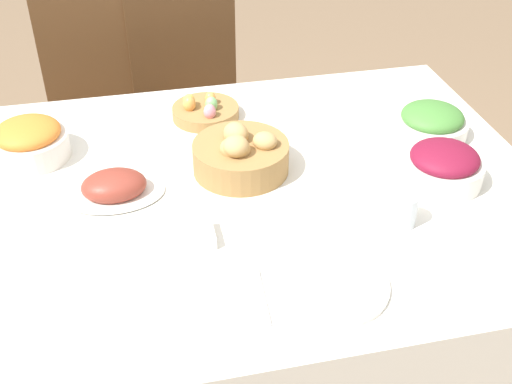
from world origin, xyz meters
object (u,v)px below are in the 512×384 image
object	(u,v)px
egg_basket	(205,111)
bread_basket	(241,155)
dinner_plate	(331,285)
spoon	(410,273)
beet_salad_bowl	(443,166)
fork	(262,296)
carrot_bowl	(29,141)
butter_dish	(184,237)
knife	(397,275)
chair_far_left	(102,112)
chair_far_center	(192,103)
drinking_cup	(403,209)
green_salad_bowl	(432,122)
ham_platter	(114,187)

from	to	relation	value
egg_basket	bread_basket	bearing A→B (deg)	-80.92
dinner_plate	egg_basket	bearing A→B (deg)	100.65
spoon	beet_salad_bowl	bearing A→B (deg)	50.97
egg_basket	fork	xyz separation A→B (m)	(-0.00, -0.77, -0.02)
carrot_bowl	butter_dish	world-z (taller)	carrot_bowl
dinner_plate	knife	xyz separation A→B (m)	(0.15, 0.00, -0.00)
carrot_bowl	dinner_plate	distance (m)	0.92
chair_far_left	chair_far_center	distance (m)	0.35
egg_basket	carrot_bowl	distance (m)	0.51
spoon	carrot_bowl	bearing A→B (deg)	137.41
egg_basket	fork	size ratio (longest dim) A/B	1.20
carrot_bowl	drinking_cup	size ratio (longest dim) A/B	2.55
egg_basket	knife	world-z (taller)	egg_basket
egg_basket	green_salad_bowl	distance (m)	0.66
beet_salad_bowl	dinner_plate	world-z (taller)	beet_salad_bowl
knife	fork	bearing A→B (deg)	-176.22
bread_basket	chair_far_center	bearing A→B (deg)	91.63
chair_far_left	bread_basket	size ratio (longest dim) A/B	3.84
dinner_plate	chair_far_left	bearing A→B (deg)	109.40
carrot_bowl	chair_far_center	bearing A→B (deg)	52.45
bread_basket	beet_salad_bowl	world-z (taller)	bread_basket
bread_basket	dinner_plate	world-z (taller)	bread_basket
spoon	butter_dish	distance (m)	0.50
fork	egg_basket	bearing A→B (deg)	93.66
chair_far_center	fork	xyz separation A→B (m)	(-0.03, -1.33, 0.24)
egg_basket	knife	xyz separation A→B (m)	(0.29, -0.77, -0.02)
green_salad_bowl	beet_salad_bowl	distance (m)	0.24
butter_dish	drinking_cup	bearing A→B (deg)	-4.64
bread_basket	egg_basket	distance (m)	0.31
green_salad_bowl	butter_dish	world-z (taller)	green_salad_bowl
dinner_plate	spoon	distance (m)	0.18
beet_salad_bowl	butter_dish	bearing A→B (deg)	-171.56
bread_basket	ham_platter	bearing A→B (deg)	-172.95
ham_platter	drinking_cup	distance (m)	0.70
drinking_cup	butter_dish	distance (m)	0.51
chair_far_left	spoon	distance (m)	1.50
carrot_bowl	drinking_cup	distance (m)	0.99
bread_basket	egg_basket	size ratio (longest dim) A/B	1.27
bread_basket	egg_basket	xyz separation A→B (m)	(-0.05, 0.30, -0.02)
dinner_plate	beet_salad_bowl	bearing A→B (deg)	37.99
egg_basket	carrot_bowl	world-z (taller)	carrot_bowl
butter_dish	chair_far_center	bearing A→B (deg)	81.89
knife	butter_dish	size ratio (longest dim) A/B	1.21
egg_basket	ham_platter	xyz separation A→B (m)	(-0.28, -0.35, 0.00)
chair_far_center	beet_salad_bowl	size ratio (longest dim) A/B	4.72
drinking_cup	egg_basket	bearing A→B (deg)	121.54
dinner_plate	fork	distance (m)	0.15
bread_basket	beet_salad_bowl	distance (m)	0.52
carrot_bowl	dinner_plate	world-z (taller)	carrot_bowl
chair_far_center	carrot_bowl	distance (m)	0.90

